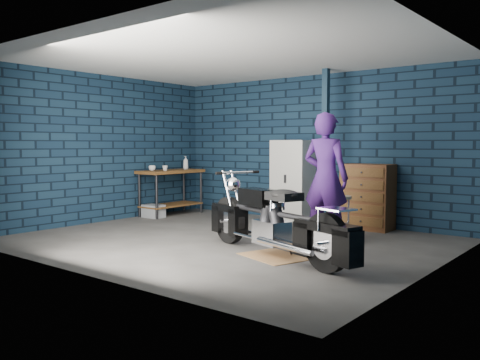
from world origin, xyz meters
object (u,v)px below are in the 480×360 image
object	(u,v)px
person	(326,178)
shop_stool	(339,218)
workbench	(171,192)
motorcycle	(275,216)
locker	(292,181)
tool_chest	(367,197)
storage_bin	(153,211)

from	to	relation	value
person	shop_stool	distance (m)	0.69
person	shop_stool	world-z (taller)	person
workbench	shop_stool	bearing A→B (deg)	-4.58
motorcycle	locker	xyz separation A→B (m)	(-1.45, 2.70, 0.23)
workbench	locker	xyz separation A→B (m)	(2.40, 0.79, 0.30)
motorcycle	tool_chest	world-z (taller)	tool_chest
person	tool_chest	world-z (taller)	person
motorcycle	shop_stool	size ratio (longest dim) A/B	3.64
person	locker	world-z (taller)	person
person	locker	bearing A→B (deg)	-45.75
workbench	person	xyz separation A→B (m)	(3.88, -0.63, 0.49)
locker	shop_stool	bearing A→B (deg)	-35.79
locker	person	bearing A→B (deg)	-43.96
workbench	tool_chest	size ratio (longest dim) A/B	1.28
motorcycle	person	bearing A→B (deg)	107.32
tool_chest	motorcycle	bearing A→B (deg)	-90.51
motorcycle	shop_stool	distance (m)	1.60
tool_chest	person	bearing A→B (deg)	-90.10
workbench	storage_bin	distance (m)	0.60
storage_bin	tool_chest	bearing A→B (deg)	18.53
person	motorcycle	bearing A→B (deg)	87.25
workbench	locker	size ratio (longest dim) A/B	0.93
shop_stool	person	bearing A→B (deg)	-101.03
tool_chest	shop_stool	size ratio (longest dim) A/B	1.67
motorcycle	tool_chest	bearing A→B (deg)	107.78
person	storage_bin	xyz separation A→B (m)	(-3.86, 0.13, -0.82)
person	workbench	bearing A→B (deg)	-11.01
locker	tool_chest	world-z (taller)	locker
motorcycle	person	xyz separation A→B (m)	(0.02, 1.27, 0.42)
motorcycle	storage_bin	bearing A→B (deg)	178.17
motorcycle	shop_stool	bearing A→B (deg)	105.30
workbench	tool_chest	xyz separation A→B (m)	(3.88, 0.79, 0.09)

